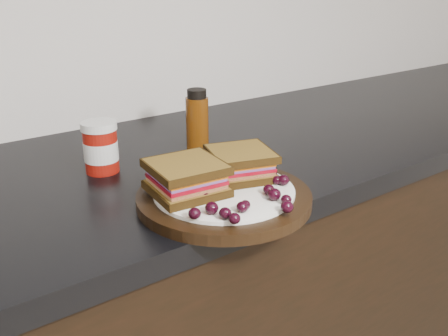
{
  "coord_description": "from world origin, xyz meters",
  "views": [
    {
      "loc": [
        -0.49,
        0.89,
        1.25
      ],
      "look_at": [
        -0.07,
        1.48,
        0.96
      ],
      "focal_mm": 40.0,
      "sensor_mm": 36.0,
      "label": 1
    }
  ],
  "objects_px": {
    "plate": "(224,198)",
    "oil_bottle": "(197,120)",
    "condiment_jar": "(101,147)",
    "sandwich_left": "(186,178)"
  },
  "relations": [
    {
      "from": "sandwich_left",
      "to": "plate",
      "type": "bearing_deg",
      "value": -19.01
    },
    {
      "from": "sandwich_left",
      "to": "condiment_jar",
      "type": "height_order",
      "value": "condiment_jar"
    },
    {
      "from": "condiment_jar",
      "to": "plate",
      "type": "bearing_deg",
      "value": -66.81
    },
    {
      "from": "condiment_jar",
      "to": "oil_bottle",
      "type": "relative_size",
      "value": 0.75
    },
    {
      "from": "plate",
      "to": "oil_bottle",
      "type": "height_order",
      "value": "oil_bottle"
    },
    {
      "from": "sandwich_left",
      "to": "oil_bottle",
      "type": "height_order",
      "value": "oil_bottle"
    },
    {
      "from": "plate",
      "to": "sandwich_left",
      "type": "distance_m",
      "value": 0.07
    },
    {
      "from": "condiment_jar",
      "to": "sandwich_left",
      "type": "bearing_deg",
      "value": -77.32
    },
    {
      "from": "plate",
      "to": "condiment_jar",
      "type": "height_order",
      "value": "condiment_jar"
    },
    {
      "from": "plate",
      "to": "condiment_jar",
      "type": "relative_size",
      "value": 2.92
    }
  ]
}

